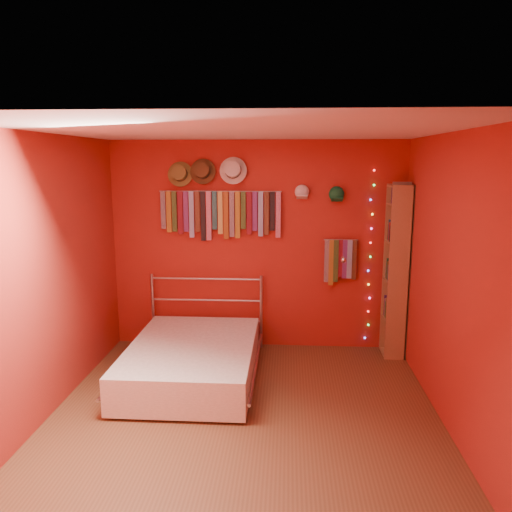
% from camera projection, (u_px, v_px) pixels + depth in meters
% --- Properties ---
extents(ground, '(3.50, 3.50, 0.00)m').
position_uv_depth(ground, '(245.00, 414.00, 4.52)').
color(ground, brown).
rests_on(ground, ground).
extents(back_wall, '(3.50, 0.02, 2.50)m').
position_uv_depth(back_wall, '(257.00, 246.00, 6.00)').
color(back_wall, maroon).
rests_on(back_wall, ground).
extents(right_wall, '(0.02, 3.50, 2.50)m').
position_uv_depth(right_wall, '(452.00, 283.00, 4.17)').
color(right_wall, maroon).
rests_on(right_wall, ground).
extents(left_wall, '(0.02, 3.50, 2.50)m').
position_uv_depth(left_wall, '(46.00, 277.00, 4.39)').
color(left_wall, maroon).
rests_on(left_wall, ground).
extents(ceiling, '(3.50, 3.50, 0.02)m').
position_uv_depth(ceiling, '(243.00, 131.00, 4.05)').
color(ceiling, white).
rests_on(ceiling, back_wall).
extents(tie_rack, '(1.45, 0.03, 0.60)m').
position_uv_depth(tie_rack, '(220.00, 212.00, 5.88)').
color(tie_rack, '#A5A5AA').
rests_on(tie_rack, back_wall).
extents(small_tie_rack, '(0.40, 0.03, 0.55)m').
position_uv_depth(small_tie_rack, '(340.00, 259.00, 5.90)').
color(small_tie_rack, '#A5A5AA').
rests_on(small_tie_rack, back_wall).
extents(fedora_olive, '(0.30, 0.16, 0.29)m').
position_uv_depth(fedora_olive, '(180.00, 174.00, 5.80)').
color(fedora_olive, olive).
rests_on(fedora_olive, back_wall).
extents(fedora_brown, '(0.30, 0.16, 0.30)m').
position_uv_depth(fedora_brown, '(202.00, 171.00, 5.77)').
color(fedora_brown, '#4F361C').
rests_on(fedora_brown, back_wall).
extents(fedora_white, '(0.32, 0.17, 0.31)m').
position_uv_depth(fedora_white, '(233.00, 170.00, 5.75)').
color(fedora_white, silver).
rests_on(fedora_white, back_wall).
extents(cap_white, '(0.17, 0.22, 0.17)m').
position_uv_depth(cap_white, '(302.00, 192.00, 5.79)').
color(cap_white, white).
rests_on(cap_white, back_wall).
extents(cap_green, '(0.18, 0.23, 0.18)m').
position_uv_depth(cap_green, '(336.00, 194.00, 5.77)').
color(cap_green, '#176937').
rests_on(cap_green, back_wall).
extents(fairy_lights, '(0.06, 0.02, 2.04)m').
position_uv_depth(fairy_lights, '(370.00, 257.00, 5.89)').
color(fairy_lights, '#FF3333').
rests_on(fairy_lights, back_wall).
extents(reading_lamp, '(0.07, 0.29, 0.08)m').
position_uv_depth(reading_lamp, '(343.00, 259.00, 5.74)').
color(reading_lamp, '#A5A5AA').
rests_on(reading_lamp, back_wall).
extents(bookshelf, '(0.25, 0.34, 2.00)m').
position_uv_depth(bookshelf, '(399.00, 271.00, 5.72)').
color(bookshelf, olive).
rests_on(bookshelf, ground).
extents(bed, '(1.37, 1.88, 0.90)m').
position_uv_depth(bed, '(192.00, 360.00, 5.20)').
color(bed, '#A5A5AA').
rests_on(bed, ground).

